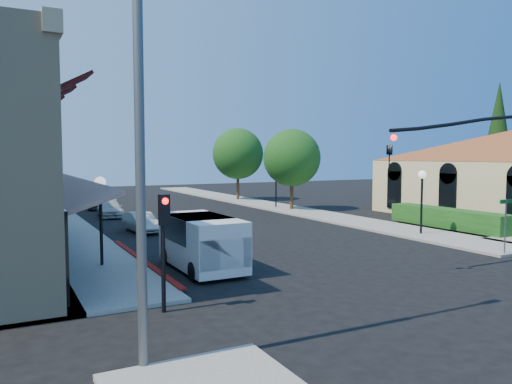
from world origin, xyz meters
name	(u,v)px	position (x,y,z in m)	size (l,w,h in m)	color
ground	(414,289)	(0.00, 0.00, 0.00)	(120.00, 120.00, 0.00)	black
sidewalk_left	(49,215)	(-8.75, 27.00, 0.06)	(3.50, 50.00, 0.12)	gray
sidewalk_right	(262,204)	(8.75, 27.00, 0.06)	(3.50, 50.00, 0.12)	gray
curb_red_strip	(143,264)	(-6.90, 8.00, 0.00)	(0.25, 10.00, 0.06)	maroon
hedge	(448,229)	(11.70, 9.00, 0.00)	(1.40, 8.00, 1.10)	#1A4915
conifer_far	(498,133)	(28.00, 18.00, 6.36)	(3.20, 3.20, 11.00)	#392517
street_tree_a	(292,158)	(8.80, 22.00, 4.19)	(4.56, 4.56, 6.48)	#392517
street_tree_b	(238,154)	(8.80, 32.00, 4.54)	(4.94, 4.94, 7.02)	#392517
signal_mast_arm	(497,163)	(5.86, 1.50, 4.09)	(8.01, 0.39, 6.00)	black
secondary_signal	(164,231)	(-8.00, 1.41, 2.32)	(0.28, 0.42, 3.32)	black
cobra_streetlight	(157,111)	(-9.15, -2.00, 5.27)	(3.60, 0.25, 9.31)	#595B5E
street_name_sign	(506,217)	(7.50, 2.20, 1.70)	(0.80, 0.06, 2.50)	#595B5E
lamppost_left_near	(100,198)	(-8.50, 8.00, 2.74)	(0.44, 0.44, 3.57)	black
lamppost_left_far	(60,181)	(-8.50, 22.00, 2.74)	(0.44, 0.44, 3.57)	black
lamppost_right_near	(422,186)	(8.50, 8.00, 2.74)	(0.44, 0.44, 3.57)	black
lamppost_right_far	(276,175)	(8.50, 24.00, 2.74)	(0.44, 0.44, 3.57)	black
white_van	(202,239)	(-5.14, 5.85, 1.18)	(2.05, 4.62, 2.05)	silver
parked_car_a	(207,250)	(-4.80, 6.24, 0.68)	(1.61, 4.01, 1.37)	black
parked_car_b	(141,222)	(-4.80, 16.24, 0.57)	(1.21, 3.48, 1.15)	#9B9DA0
parked_car_c	(110,209)	(-4.92, 24.46, 0.57)	(1.60, 3.94, 1.14)	#BABAB7
parked_car_d	(97,202)	(-4.80, 30.41, 0.58)	(1.92, 4.16, 1.16)	#9B9DA0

